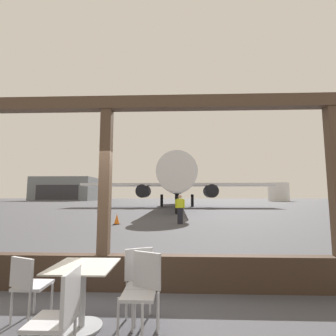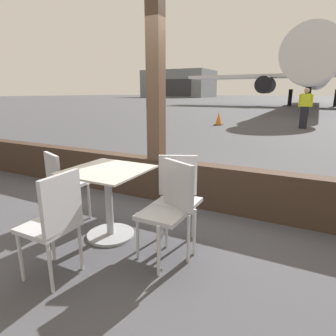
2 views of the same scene
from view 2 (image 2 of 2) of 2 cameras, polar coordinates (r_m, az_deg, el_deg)
name	(u,v)px [view 2 (image 2 of 2)]	position (r m, az deg, el deg)	size (l,w,h in m)	color
ground_plane	(302,104)	(43.65, 25.06, 11.46)	(220.00, 220.00, 0.00)	#424247
window_frame	(156,113)	(4.11, -2.37, 10.97)	(8.64, 0.24, 3.56)	#38281E
dining_table	(109,198)	(3.17, -11.71, -5.82)	(0.79, 0.79, 0.77)	#ADA89E
cafe_chair_window_left	(170,203)	(2.67, 0.39, -7.00)	(0.51, 0.51, 0.94)	#B2B2B7
cafe_chair_window_right	(62,180)	(3.72, -20.30, -2.19)	(0.50, 0.50, 0.86)	#B2B2B7
cafe_chair_aisle_left	(55,218)	(2.55, -21.59, -9.28)	(0.41, 0.41, 0.94)	#B2B2B7
cafe_chair_aisle_right	(178,192)	(2.96, 1.94, -4.84)	(0.51, 0.51, 0.92)	#B2B2B7
airplane	(315,72)	(36.11, 27.27, 16.60)	(28.57, 35.69, 10.42)	silver
ground_crew_worker	(305,108)	(14.05, 25.59, 10.78)	(0.57, 0.22, 1.74)	black
traffic_cone	(219,119)	(14.33, 10.03, 9.57)	(0.36, 0.36, 0.61)	orange
distant_hangar	(179,84)	(94.66, 2.22, 16.36)	(20.36, 14.27, 8.11)	slate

